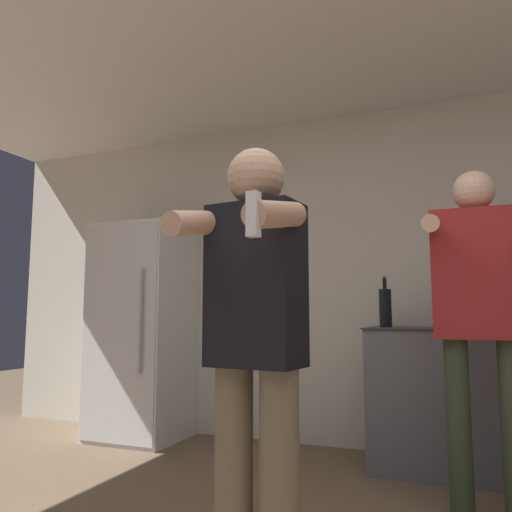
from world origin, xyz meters
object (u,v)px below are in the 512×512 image
(bottle_amber_bourbon, at_px, (480,306))
(person_man_side, at_px, (480,300))
(person_woman_foreground, at_px, (255,336))
(bottle_green_wine, at_px, (385,307))
(refrigerator, at_px, (143,330))

(bottle_amber_bourbon, relative_size, person_man_side, 0.21)
(bottle_amber_bourbon, bearing_deg, person_woman_foreground, -115.45)
(bottle_green_wine, relative_size, person_woman_foreground, 0.21)
(person_man_side, bearing_deg, bottle_green_wine, 128.16)
(refrigerator, xyz_separation_m, bottle_amber_bourbon, (2.53, -0.06, 0.18))
(bottle_amber_bourbon, xyz_separation_m, person_woman_foreground, (-0.82, -1.72, -0.13))
(person_woman_foreground, bearing_deg, bottle_amber_bourbon, 64.55)
(refrigerator, height_order, bottle_amber_bourbon, refrigerator)
(bottle_green_wine, distance_m, bottle_amber_bourbon, 0.58)
(bottle_green_wine, distance_m, person_man_side, 0.89)
(bottle_green_wine, xyz_separation_m, bottle_amber_bourbon, (0.58, 0.00, 0.01))
(refrigerator, relative_size, person_woman_foreground, 1.06)
(bottle_amber_bourbon, xyz_separation_m, person_man_side, (-0.03, -0.70, 0.02))
(refrigerator, bearing_deg, person_woman_foreground, -46.16)
(bottle_amber_bourbon, distance_m, person_man_side, 0.70)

